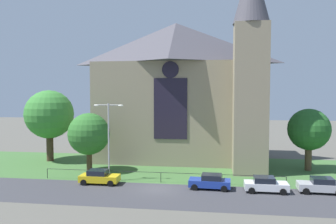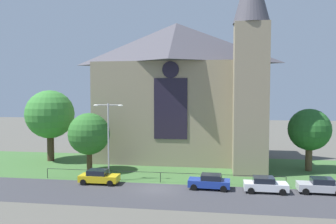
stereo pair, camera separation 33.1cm
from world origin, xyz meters
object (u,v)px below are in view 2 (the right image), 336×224
at_px(church_building, 181,89).
at_px(tree_left_far, 50,115).
at_px(tree_right_far, 309,130).
at_px(parked_car_yellow, 99,177).
at_px(parked_car_blue, 210,182).
at_px(parked_car_white, 265,185).
at_px(tree_left_near, 89,134).
at_px(parked_car_silver, 320,186).
at_px(streetlamp_near, 108,132).

relative_size(church_building, tree_left_far, 2.56).
height_order(church_building, tree_left_far, church_building).
height_order(church_building, tree_right_far, church_building).
bearing_deg(parked_car_yellow, parked_car_blue, -1.53).
bearing_deg(parked_car_white, parked_car_yellow, 178.10).
distance_m(tree_left_near, parked_car_silver, 26.58).
xyz_separation_m(tree_left_near, streetlamp_near, (3.80, -3.89, 0.77)).
distance_m(church_building, tree_left_far, 19.21).
distance_m(tree_right_far, streetlamp_near, 24.82).
distance_m(parked_car_white, parked_car_silver, 5.31).
bearing_deg(parked_car_white, tree_left_far, 158.26).
bearing_deg(parked_car_yellow, church_building, 63.41).
relative_size(church_building, parked_car_yellow, 6.18).
distance_m(tree_left_near, parked_car_yellow, 7.25).
bearing_deg(parked_car_yellow, parked_car_white, -2.19).
xyz_separation_m(church_building, streetlamp_near, (-6.60, -13.39, -4.80)).
xyz_separation_m(tree_right_far, parked_car_silver, (-1.39, -9.90, -4.40)).
height_order(church_building, parked_car_white, church_building).
xyz_separation_m(tree_right_far, parked_car_white, (-6.68, -10.35, -4.40)).
xyz_separation_m(tree_left_far, parked_car_white, (28.50, -11.34, -5.91)).
relative_size(church_building, parked_car_white, 6.19).
distance_m(parked_car_blue, parked_car_white, 5.45).
bearing_deg(parked_car_blue, tree_left_far, -22.96).
relative_size(parked_car_yellow, parked_car_silver, 0.99).
bearing_deg(tree_left_far, parked_car_white, -21.70).
relative_size(tree_left_near, parked_car_silver, 1.71).
height_order(tree_right_far, parked_car_blue, tree_right_far).
relative_size(streetlamp_near, parked_car_yellow, 2.06).
bearing_deg(tree_right_far, parked_car_yellow, -157.82).
bearing_deg(tree_left_far, tree_right_far, -1.62).
distance_m(tree_left_near, parked_car_blue, 16.45).
bearing_deg(tree_left_far, streetlamp_near, -38.58).
distance_m(tree_left_far, parked_car_silver, 36.00).
bearing_deg(church_building, tree_right_far, -16.43).
bearing_deg(church_building, parked_car_white, -56.67).
relative_size(tree_left_far, parked_car_blue, 2.37).
distance_m(church_building, tree_right_far, 18.18).
relative_size(tree_left_far, parked_car_white, 2.42).
bearing_deg(parked_car_silver, church_building, -41.98).
bearing_deg(tree_right_far, streetlamp_near, -160.07).
xyz_separation_m(tree_left_far, tree_left_near, (8.05, -5.56, -1.96)).
bearing_deg(tree_left_near, church_building, 42.41).
height_order(tree_right_far, parked_car_white, tree_right_far).
distance_m(tree_left_far, tree_left_near, 9.98).
bearing_deg(streetlamp_near, church_building, 63.77).
bearing_deg(streetlamp_near, parked_car_silver, -3.74).
xyz_separation_m(church_building, parked_car_silver, (15.35, -14.83, -9.53)).
bearing_deg(parked_car_blue, church_building, -70.30).
distance_m(parked_car_blue, parked_car_silver, 10.74).
xyz_separation_m(parked_car_blue, parked_car_white, (5.45, -0.32, 0.00)).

